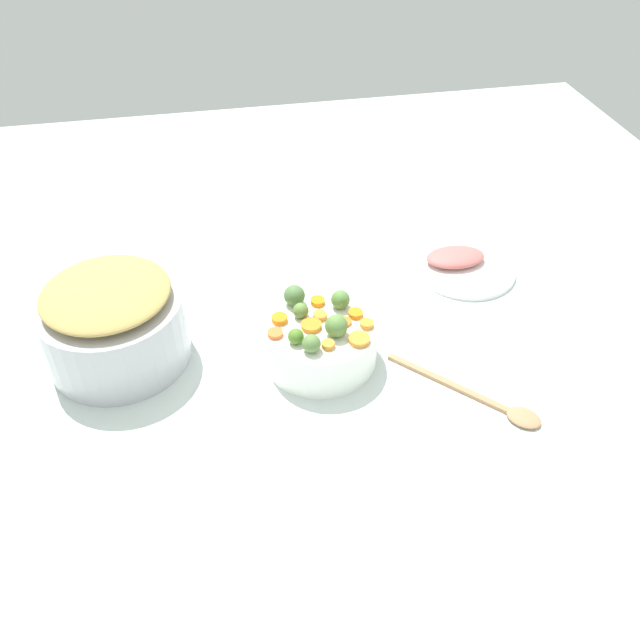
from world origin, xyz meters
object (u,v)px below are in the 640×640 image
(serving_bowl_carrots, at_px, (320,341))
(wooden_spoon, at_px, (491,403))
(metal_pot, at_px, (115,330))
(ham_plate, at_px, (465,268))

(serving_bowl_carrots, bearing_deg, wooden_spoon, -122.42)
(serving_bowl_carrots, distance_m, metal_pot, 0.39)
(serving_bowl_carrots, height_order, ham_plate, serving_bowl_carrots)
(serving_bowl_carrots, relative_size, metal_pot, 0.81)
(wooden_spoon, height_order, ham_plate, same)
(serving_bowl_carrots, bearing_deg, metal_pot, 77.87)
(serving_bowl_carrots, distance_m, ham_plate, 0.44)
(serving_bowl_carrots, relative_size, wooden_spoon, 0.91)
(serving_bowl_carrots, xyz_separation_m, wooden_spoon, (-0.18, -0.28, -0.04))
(metal_pot, bearing_deg, serving_bowl_carrots, -102.13)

